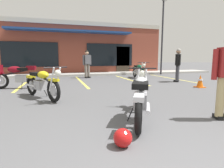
% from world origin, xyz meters
% --- Properties ---
extents(ground_plane, '(80.00, 80.00, 0.00)m').
position_xyz_m(ground_plane, '(0.00, 3.83, 0.00)').
color(ground_plane, '#515154').
extents(sidewalk_kerb, '(22.00, 1.80, 0.14)m').
position_xyz_m(sidewalk_kerb, '(0.00, 11.88, 0.07)').
color(sidewalk_kerb, '#A8A59E').
rests_on(sidewalk_kerb, ground_plane).
extents(brick_storefront_building, '(14.19, 6.79, 3.87)m').
position_xyz_m(brick_storefront_building, '(0.00, 15.51, 1.94)').
color(brick_storefront_building, brown).
rests_on(brick_storefront_building, ground_plane).
extents(painted_stall_lines, '(10.84, 4.80, 0.01)m').
position_xyz_m(painted_stall_lines, '(0.00, 8.28, 0.00)').
color(painted_stall_lines, '#DBCC4C').
rests_on(painted_stall_lines, ground_plane).
extents(motorcycle_foreground_classic, '(1.26, 1.92, 0.98)m').
position_xyz_m(motorcycle_foreground_classic, '(0.37, 2.13, 0.46)').
color(motorcycle_foreground_classic, black).
rests_on(motorcycle_foreground_classic, ground_plane).
extents(motorcycle_red_sportbike, '(0.72, 2.10, 0.98)m').
position_xyz_m(motorcycle_red_sportbike, '(3.45, 8.72, 0.46)').
color(motorcycle_red_sportbike, black).
rests_on(motorcycle_red_sportbike, ground_plane).
extents(motorcycle_black_cruiser, '(1.28, 1.91, 0.98)m').
position_xyz_m(motorcycle_black_cruiser, '(-1.63, 4.68, 0.46)').
color(motorcycle_black_cruiser, black).
rests_on(motorcycle_black_cruiser, ground_plane).
extents(motorcycle_silver_naked, '(2.08, 0.80, 0.98)m').
position_xyz_m(motorcycle_silver_naked, '(-2.72, 6.86, 0.53)').
color(motorcycle_silver_naked, black).
rests_on(motorcycle_silver_naked, ground_plane).
extents(person_by_back_row, '(0.49, 0.50, 1.68)m').
position_xyz_m(person_by_back_row, '(4.67, 6.73, 0.95)').
color(person_by_back_row, black).
rests_on(person_by_back_row, ground_plane).
extents(person_near_building, '(0.59, 0.38, 1.68)m').
position_xyz_m(person_near_building, '(0.60, 9.93, 0.95)').
color(person_near_building, black).
rests_on(person_near_building, ground_plane).
extents(helmet_on_pavement, '(0.26, 0.26, 0.26)m').
position_xyz_m(helmet_on_pavement, '(-0.37, 1.16, 0.13)').
color(helmet_on_pavement, '#B71414').
rests_on(helmet_on_pavement, ground_plane).
extents(traffic_cone, '(0.34, 0.34, 0.53)m').
position_xyz_m(traffic_cone, '(4.46, 4.96, 0.26)').
color(traffic_cone, orange).
rests_on(traffic_cone, ground_plane).
extents(parking_lot_lamp_post, '(0.24, 0.76, 5.39)m').
position_xyz_m(parking_lot_lamp_post, '(6.28, 10.68, 3.45)').
color(parking_lot_lamp_post, '#2D2D33').
rests_on(parking_lot_lamp_post, ground_plane).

